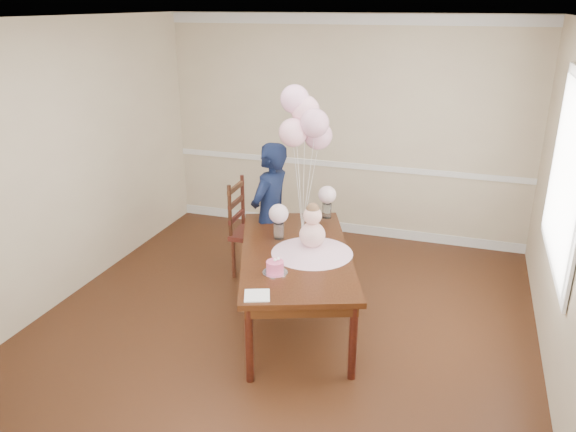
{
  "coord_description": "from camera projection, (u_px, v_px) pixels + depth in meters",
  "views": [
    {
      "loc": [
        1.46,
        -4.18,
        2.82
      ],
      "look_at": [
        0.02,
        0.2,
        1.05
      ],
      "focal_mm": 35.0,
      "sensor_mm": 36.0,
      "label": 1
    }
  ],
  "objects": [
    {
      "name": "chair_slat_top",
      "position": [
        236.0,
        188.0,
        5.96
      ],
      "size": [
        0.04,
        0.41,
        0.05
      ],
      "primitive_type": "cube",
      "rotation": [
        0.0,
        0.0,
        0.02
      ],
      "color": "#3E2011",
      "rests_on": "dining_chair_seat"
    },
    {
      "name": "cake_platter",
      "position": [
        275.0,
        272.0,
        4.63
      ],
      "size": [
        0.27,
        0.27,
        0.01
      ],
      "primitive_type": "cylinder",
      "rotation": [
        0.0,
        0.0,
        0.36
      ],
      "color": "white",
      "rests_on": "dining_table_top"
    },
    {
      "name": "wall_left",
      "position": [
        54.0,
        167.0,
        5.32
      ],
      "size": [
        0.02,
        5.0,
        2.7
      ],
      "primitive_type": "cube",
      "color": "tan",
      "rests_on": "floor"
    },
    {
      "name": "napkin",
      "position": [
        257.0,
        295.0,
        4.27
      ],
      "size": [
        0.25,
        0.25,
        0.01
      ],
      "primitive_type": "cube",
      "rotation": [
        0.0,
        0.0,
        0.36
      ],
      "color": "white",
      "rests_on": "dining_table_top"
    },
    {
      "name": "dining_chair_seat",
      "position": [
        255.0,
        234.0,
        6.08
      ],
      "size": [
        0.46,
        0.46,
        0.05
      ],
      "primitive_type": "cube",
      "rotation": [
        0.0,
        0.0,
        0.02
      ],
      "color": "#3D1510",
      "rests_on": "chair_leg_fl"
    },
    {
      "name": "chair_slat_mid",
      "position": [
        236.0,
        202.0,
        6.02
      ],
      "size": [
        0.04,
        0.41,
        0.05
      ],
      "primitive_type": "cube",
      "rotation": [
        0.0,
        0.0,
        0.02
      ],
      "color": "#3C1A10",
      "rests_on": "dining_chair_seat"
    },
    {
      "name": "table_leg_fr",
      "position": [
        353.0,
        342.0,
        4.37
      ],
      "size": [
        0.09,
        0.09,
        0.67
      ],
      "primitive_type": "cylinder",
      "rotation": [
        0.0,
        0.0,
        0.36
      ],
      "color": "black",
      "rests_on": "floor"
    },
    {
      "name": "table_leg_br",
      "position": [
        329.0,
        249.0,
        6.02
      ],
      "size": [
        0.09,
        0.09,
        0.67
      ],
      "primitive_type": "cylinder",
      "rotation": [
        0.0,
        0.0,
        0.36
      ],
      "color": "black",
      "rests_on": "floor"
    },
    {
      "name": "baby_skirt",
      "position": [
        312.0,
        248.0,
        4.99
      ],
      "size": [
        0.94,
        0.94,
        0.1
      ],
      "primitive_type": "cone",
      "rotation": [
        0.0,
        0.0,
        0.36
      ],
      "color": "#E4A8C0",
      "rests_on": "dining_table_top"
    },
    {
      "name": "wall_back",
      "position": [
        345.0,
        129.0,
        6.88
      ],
      "size": [
        4.5,
        0.02,
        2.7
      ],
      "primitive_type": "cube",
      "color": "tan",
      "rests_on": "floor"
    },
    {
      "name": "wall_right",
      "position": [
        575.0,
        221.0,
        4.01
      ],
      "size": [
        0.02,
        5.0,
        2.7
      ],
      "primitive_type": "cube",
      "color": "tan",
      "rests_on": "floor"
    },
    {
      "name": "floor",
      "position": [
        279.0,
        330.0,
        5.15
      ],
      "size": [
        4.5,
        5.0,
        0.0
      ],
      "primitive_type": "cube",
      "color": "black",
      "rests_on": "ground"
    },
    {
      "name": "roses_far",
      "position": [
        327.0,
        195.0,
        5.73
      ],
      "size": [
        0.18,
        0.18,
        0.18
      ],
      "primitive_type": "sphere",
      "color": "#FAD2D7",
      "rests_on": "rose_vase_far"
    },
    {
      "name": "chair_leg_bl",
      "position": [
        246.0,
        245.0,
        6.39
      ],
      "size": [
        0.04,
        0.04,
        0.44
      ],
      "primitive_type": "cylinder",
      "rotation": [
        0.0,
        0.0,
        0.02
      ],
      "color": "#34160E",
      "rests_on": "floor"
    },
    {
      "name": "balloon_ribbon_e",
      "position": [
        310.0,
        190.0,
        5.44
      ],
      "size": [
        0.1,
        0.11,
        0.75
      ],
      "primitive_type": "cylinder",
      "rotation": [
        -0.09,
        0.17,
        0.36
      ],
      "color": "white",
      "rests_on": "balloon_weight"
    },
    {
      "name": "chair_leg_fl",
      "position": [
        233.0,
        259.0,
        6.05
      ],
      "size": [
        0.04,
        0.04,
        0.44
      ],
      "primitive_type": "cylinder",
      "rotation": [
        0.0,
        0.0,
        0.02
      ],
      "color": "#3B1910",
      "rests_on": "floor"
    },
    {
      "name": "table_leg_fl",
      "position": [
        249.0,
        344.0,
        4.34
      ],
      "size": [
        0.09,
        0.09,
        0.67
      ],
      "primitive_type": "cylinder",
      "rotation": [
        0.0,
        0.0,
        0.36
      ],
      "color": "black",
      "rests_on": "floor"
    },
    {
      "name": "baby_hair",
      "position": [
        313.0,
        209.0,
        4.86
      ],
      "size": [
        0.12,
        0.12,
        0.12
      ],
      "primitive_type": "sphere",
      "color": "brown",
      "rests_on": "baby_head"
    },
    {
      "name": "balloon_ribbon_d",
      "position": [
        299.0,
        173.0,
        5.39
      ],
      "size": [
        0.11,
        0.07,
        1.09
      ],
      "primitive_type": "cylinder",
      "rotation": [
        -0.09,
        -0.07,
        0.36
      ],
      "color": "white",
      "rests_on": "balloon_weight"
    },
    {
      "name": "window_blinds",
      "position": [
        565.0,
        175.0,
        4.39
      ],
      "size": [
        0.01,
        1.5,
        1.4
      ],
      "primitive_type": "cube",
      "color": "white",
      "rests_on": "wall_right"
    },
    {
      "name": "table_apron",
      "position": [
        296.0,
        260.0,
        5.08
      ],
      "size": [
        1.45,
        2.01,
        0.1
      ],
      "primitive_type": "cube",
      "rotation": [
        0.0,
        0.0,
        0.36
      ],
      "color": "black",
      "rests_on": "table_leg_fl"
    },
    {
      "name": "cake_flower_b",
      "position": [
        278.0,
        259.0,
        4.61
      ],
      "size": [
        0.03,
        0.03,
        0.03
      ],
      "primitive_type": "sphere",
      "color": "white",
      "rests_on": "birthday_cake"
    },
    {
      "name": "wall_front",
      "position": [
        91.0,
        361.0,
        2.45
      ],
      "size": [
        4.5,
        0.02,
        2.7
      ],
      "primitive_type": "cube",
      "color": "tan",
      "rests_on": "floor"
    },
    {
      "name": "baseboard_trim",
      "position": [
        341.0,
        227.0,
        7.33
      ],
      "size": [
        4.5,
        0.02,
        0.12
      ],
      "primitive_type": "cube",
      "color": "silver",
      "rests_on": "floor"
    },
    {
      "name": "chair_rail_trim",
      "position": [
        344.0,
        165.0,
        7.03
      ],
      "size": [
        4.5,
        0.02,
        0.07
      ],
      "primitive_type": "cube",
      "color": "silver",
      "rests_on": "wall_back"
    },
    {
      "name": "cake_flower_a",
      "position": [
        275.0,
        260.0,
        4.59
      ],
      "size": [
        0.03,
        0.03,
        0.03
      ],
      "primitive_type": "sphere",
      "color": "white",
      "rests_on": "birthday_cake"
    },
    {
      "name": "dining_table_top",
      "position": [
        296.0,
        253.0,
        5.05
      ],
      "size": [
        1.57,
        2.14,
        0.05
      ],
      "primitive_type": "cube",
      "rotation": [
        0.0,
        0.0,
        0.36
      ],
      "color": "black",
      "rests_on": "table_leg_fl"
    },
    {
      "name": "crown_molding",
      "position": [
        349.0,
        19.0,
        6.41
      ],
      "size": [
        4.5,
        0.02,
        0.12
      ],
      "primitive_type": "cube",
      "color": "silver",
      "rests_on": "wall_back"
    },
    {
      "name": "balloon_c",
      "position": [
        305.0,
        110.0,
        5.22
      ],
      "size": [
        0.27,
        0.27,
        0.27
      ],
      "primitive_type": "sphere",
      "color": "#FFB4C5",
      "rests_on": "balloon_ribbon_c"
    },
    {
      "name": "baby_head",
      "position": [
        313.0,
        216.0,
        4.88
      ],
      "size": [
        0.16,
        0.16,
        0.16
      ],
      "primitive_type": "sphere",
      "color": "beige",
      "rests_on": "baby_torso"
    },
    {
      "name": "balloon_weight",
      "position": [
        303.0,
        227.0,
        5.54
      ],
      "size": [
        0.05,
        0.05,
        0.02
      ],
      "primitive_type": "cylinder",
      "rotation": [
        0.0,
        0.0,
        0.36
      ],
      "color": "silver",
      "rests_on": "dining_table_top"
    },
    {
      "name": "woman",
      "position": [
        270.0,
        215.0,
        5.76
      ],
      "size": [
        0.49,
        0.63,
        1.53
      ],
      "primitive_type": "imported",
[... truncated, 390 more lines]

